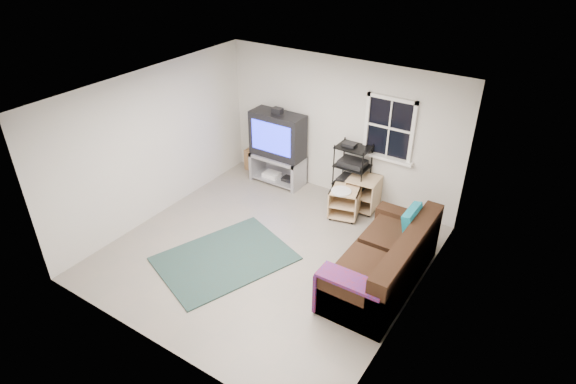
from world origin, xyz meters
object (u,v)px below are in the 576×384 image
Objects in this scene: tv_unit at (278,142)px; av_rack at (351,178)px; side_table_left at (364,191)px; sofa at (384,263)px; side_table_right at (345,200)px.

av_rack is (1.57, 0.05, -0.34)m from tv_unit.
side_table_left is 0.28× the size of sofa.
tv_unit is 1.31× the size of av_rack.
tv_unit reaches higher than side_table_left.
side_table_right is (0.11, -0.44, -0.20)m from av_rack.
av_rack reaches higher than side_table_left.
av_rack is at bearing 178.66° from side_table_left.
av_rack is at bearing 103.35° from side_table_right.
side_table_left is at bearing 69.43° from side_table_right.
tv_unit reaches higher than side_table_right.
side_table_right is at bearing -76.65° from av_rack.
side_table_right is 0.27× the size of sofa.
side_table_right is (-0.16, -0.44, -0.01)m from side_table_left.
av_rack is at bearing 1.84° from tv_unit.
sofa is (1.14, -1.74, 0.02)m from side_table_left.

